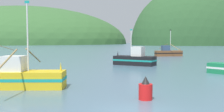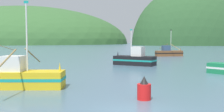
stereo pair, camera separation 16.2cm
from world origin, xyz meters
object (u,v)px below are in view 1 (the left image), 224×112
(fishing_boat_yellow, at_px, (21,77))
(channel_buoy, at_px, (146,90))
(fishing_boat_black, at_px, (135,59))
(fishing_boat_brown, at_px, (168,52))

(fishing_boat_yellow, height_order, channel_buoy, fishing_boat_yellow)
(fishing_boat_yellow, bearing_deg, channel_buoy, -23.33)
(fishing_boat_black, bearing_deg, fishing_boat_yellow, 88.36)
(fishing_boat_brown, height_order, channel_buoy, fishing_boat_brown)
(fishing_boat_black, height_order, channel_buoy, fishing_boat_black)
(channel_buoy, bearing_deg, fishing_boat_brown, 67.11)
(channel_buoy, bearing_deg, fishing_boat_yellow, 148.42)
(fishing_boat_yellow, xyz_separation_m, channel_buoy, (8.52, -5.24, -0.23))
(fishing_boat_yellow, relative_size, fishing_boat_brown, 0.90)
(fishing_boat_black, bearing_deg, fishing_boat_brown, -86.04)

